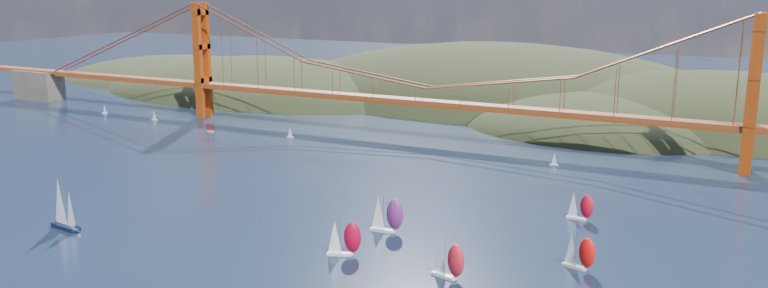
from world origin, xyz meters
TOP-DOWN VIEW (x-y plane):
  - headlands at (44.95, 278.29)m, footprint 725.00×225.00m
  - bridge at (-1.75, 180.00)m, footprint 552.00×12.00m
  - sloop_navy at (-42.18, 30.16)m, footprint 10.24×6.25m
  - racer_0 at (35.15, 46.96)m, footprint 8.71×5.59m
  - racer_1 at (63.15, 45.44)m, footprint 8.69×4.87m
  - racer_2 at (88.21, 64.34)m, footprint 8.22×4.90m
  - racer_3 at (80.27, 101.08)m, footprint 7.56×3.25m
  - racer_rwb at (36.66, 67.19)m, footprint 9.36×3.94m
  - distant_boat_0 at (-169.65, 162.89)m, footprint 3.00×2.00m
  - distant_boat_1 at (-134.83, 160.93)m, footprint 3.00×2.00m
  - distant_boat_2 at (-92.54, 150.96)m, footprint 3.00×2.00m
  - distant_boat_3 at (-54.59, 157.11)m, footprint 3.00×2.00m
  - distant_boat_8 at (58.09, 159.83)m, footprint 3.00×2.00m

SIDE VIEW (x-z plane):
  - headlands at x=44.95m, z-range -60.46..35.54m
  - distant_boat_0 at x=-169.65m, z-range 0.06..4.76m
  - distant_boat_1 at x=-134.83m, z-range 0.06..4.76m
  - distant_boat_2 at x=-92.54m, z-range 0.06..4.76m
  - distant_boat_3 at x=-54.59m, z-range 0.06..4.76m
  - distant_boat_8 at x=58.09m, z-range 0.06..4.76m
  - racer_3 at x=80.27m, z-range -0.24..8.35m
  - racer_2 at x=88.21m, z-range -0.25..8.96m
  - racer_1 at x=63.15m, z-range -0.27..9.47m
  - racer_0 at x=35.15m, z-range -0.27..9.47m
  - racer_rwb at x=36.66m, z-range -0.29..10.38m
  - sloop_navy at x=-42.18m, z-range -0.90..14.52m
  - bridge at x=-1.75m, z-range 4.73..59.73m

